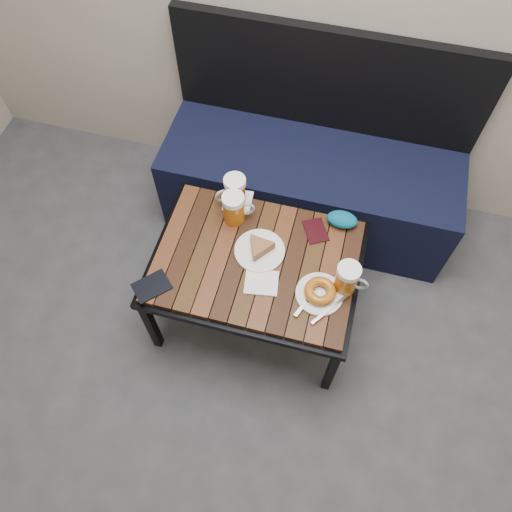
% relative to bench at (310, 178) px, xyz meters
% --- Properties ---
extents(room_shell, '(4.00, 4.00, 4.00)m').
position_rel_bench_xyz_m(room_shell, '(0.12, -1.26, 1.48)').
color(room_shell, gray).
rests_on(room_shell, ground).
extents(bench, '(1.40, 0.50, 0.95)m').
position_rel_bench_xyz_m(bench, '(0.00, 0.00, 0.00)').
color(bench, black).
rests_on(bench, ground).
extents(cafe_table, '(0.84, 0.62, 0.47)m').
position_rel_bench_xyz_m(cafe_table, '(-0.11, -0.63, 0.16)').
color(cafe_table, black).
rests_on(cafe_table, ground).
extents(beer_mug_left, '(0.14, 0.12, 0.15)m').
position_rel_bench_xyz_m(beer_mug_left, '(-0.27, -0.37, 0.27)').
color(beer_mug_left, '#AD570D').
rests_on(beer_mug_left, cafe_table).
extents(beer_mug_centre, '(0.14, 0.11, 0.15)m').
position_rel_bench_xyz_m(beer_mug_centre, '(-0.25, -0.46, 0.27)').
color(beer_mug_centre, '#AD570D').
rests_on(beer_mug_centre, cafe_table).
extents(beer_mug_right, '(0.13, 0.09, 0.14)m').
position_rel_bench_xyz_m(beer_mug_right, '(0.25, -0.66, 0.27)').
color(beer_mug_right, '#AD570D').
rests_on(beer_mug_right, cafe_table).
extents(plate_pie, '(0.20, 0.20, 0.06)m').
position_rel_bench_xyz_m(plate_pie, '(-0.11, -0.59, 0.22)').
color(plate_pie, white).
rests_on(plate_pie, cafe_table).
extents(plate_bagel, '(0.21, 0.22, 0.05)m').
position_rel_bench_xyz_m(plate_bagel, '(0.16, -0.72, 0.22)').
color(plate_bagel, white).
rests_on(plate_bagel, cafe_table).
extents(napkin_left, '(0.13, 0.16, 0.01)m').
position_rel_bench_xyz_m(napkin_left, '(-0.26, -0.37, 0.20)').
color(napkin_left, white).
rests_on(napkin_left, cafe_table).
extents(napkin_right, '(0.14, 0.13, 0.01)m').
position_rel_bench_xyz_m(napkin_right, '(-0.06, -0.72, 0.20)').
color(napkin_right, white).
rests_on(napkin_right, cafe_table).
extents(passport_navy, '(0.17, 0.17, 0.01)m').
position_rel_bench_xyz_m(passport_navy, '(-0.47, -0.85, 0.20)').
color(passport_navy, black).
rests_on(passport_navy, cafe_table).
extents(passport_burgundy, '(0.13, 0.14, 0.01)m').
position_rel_bench_xyz_m(passport_burgundy, '(0.09, -0.43, 0.20)').
color(passport_burgundy, black).
rests_on(passport_burgundy, cafe_table).
extents(knit_pouch, '(0.13, 0.09, 0.06)m').
position_rel_bench_xyz_m(knit_pouch, '(0.19, -0.37, 0.23)').
color(knit_pouch, navy).
rests_on(knit_pouch, cafe_table).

